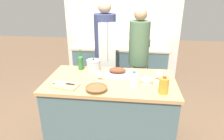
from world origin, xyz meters
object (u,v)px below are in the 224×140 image
Objects in this scene: mixing_bowl at (147,81)px; wine_glass_left at (159,73)px; wicker_basket at (96,88)px; condiment_bottle_tall at (149,43)px; knife_chef at (64,83)px; stock_pot at (93,65)px; wine_bottle_green at (81,62)px; juice_jug at (164,86)px; person_cook_aproned at (105,50)px; milk_jug at (134,79)px; person_cook_guest at (138,56)px; cutting_board at (66,86)px; roasting_pan at (117,73)px; wine_glass_right at (99,73)px; condiment_bottle_short at (130,43)px.

mixing_bowl is 0.20m from wine_glass_left.
condiment_bottle_tall is at bearing 70.08° from wicker_basket.
wine_glass_left reaches higher than knife_chef.
stock_pot is 0.66× the size of wine_bottle_green.
stock_pot is 1.03m from juice_jug.
person_cook_aproned is (-0.07, 1.16, 0.09)m from wicker_basket.
condiment_bottle_tall is at bearing 22.11° from person_cook_aproned.
condiment_bottle_tall is at bearing 91.88° from juice_jug.
milk_jug is at bearing 156.17° from juice_jug.
person_cook_guest reaches higher than wine_bottle_green.
milk_jug is (0.77, 0.11, 0.07)m from cutting_board.
juice_jug is at bearing -37.52° from roasting_pan.
milk_jug is (-0.15, -0.07, 0.05)m from mixing_bowl.
wine_glass_right is at bearing -67.37° from stock_pot.
mixing_bowl is 0.78× the size of juice_jug.
wicker_basket is at bearing -60.86° from wine_bottle_green.
juice_jug is at bearing -77.27° from condiment_bottle_short.
wine_glass_left is 0.73m from wine_glass_right.
wicker_basket is 1.47× the size of condiment_bottle_tall.
person_cook_guest is (0.06, 0.95, -0.02)m from milk_jug.
wine_bottle_green is (-0.88, 0.36, 0.08)m from mixing_bowl.
wine_glass_left is at bearing 92.86° from juice_jug.
condiment_bottle_short is (0.64, 1.25, -0.04)m from wine_bottle_green.
juice_jug is 0.33m from wine_glass_left.
roasting_pan is at bearing 65.88° from wicker_basket.
mixing_bowl is 1.59m from condiment_bottle_tall.
condiment_bottle_short is (-0.10, 1.68, -0.01)m from milk_jug.
wine_glass_left is 0.08× the size of person_cook_aproned.
wicker_basket is 1.20m from person_cook_guest.
person_cook_guest is (-0.09, 0.88, 0.03)m from mixing_bowl.
stock_pot reaches higher than knife_chef.
roasting_pan is at bearing -124.43° from person_cook_guest.
juice_jug reaches higher than wine_glass_right.
milk_jug is 1.34× the size of wine_glass_left.
cutting_board is 1.66× the size of stock_pot.
knife_chef is 1.13m from person_cook_aproned.
condiment_bottle_short is at bearing 98.61° from mixing_bowl.
juice_jug is 1.87m from condiment_bottle_short.
juice_jug reaches higher than condiment_bottle_short.
roasting_pan reaches higher than wicker_basket.
mixing_bowl is 0.57m from wine_glass_right.
milk_jug is at bearing -30.29° from wine_bottle_green.
knife_chef is 2.03m from condiment_bottle_tall.
stock_pot is 0.18m from wine_bottle_green.
condiment_bottle_short is at bearing 102.73° from juice_jug.
juice_jug is 1.80m from condiment_bottle_tall.
wine_glass_right is at bearing -101.61° from condiment_bottle_short.
person_cook_aproned is at bearing 93.57° from wicker_basket.
mixing_bowl is at bearing 22.88° from wicker_basket.
milk_jug is 0.62× the size of knife_chef.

